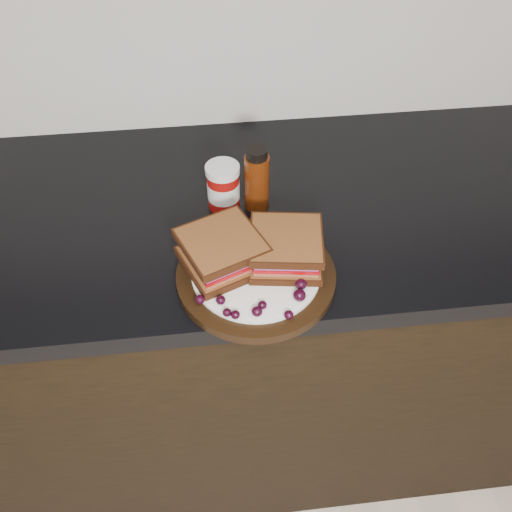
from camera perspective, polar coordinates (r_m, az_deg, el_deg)
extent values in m
cube|color=black|center=(1.51, -9.12, -9.24)|extent=(3.96, 0.58, 0.86)
cube|color=black|center=(1.17, -11.66, 3.37)|extent=(3.98, 0.60, 0.04)
cylinder|color=black|center=(1.00, 0.00, -2.01)|extent=(0.28, 0.28, 0.02)
ellipsoid|color=black|center=(0.94, -5.63, -4.34)|extent=(0.02, 0.02, 0.02)
ellipsoid|color=black|center=(0.94, -3.55, -4.43)|extent=(0.02, 0.02, 0.02)
ellipsoid|color=black|center=(0.92, -2.92, -5.66)|extent=(0.01, 0.01, 0.01)
ellipsoid|color=black|center=(0.92, -2.07, -5.88)|extent=(0.02, 0.02, 0.01)
ellipsoid|color=black|center=(0.92, 0.11, -5.57)|extent=(0.02, 0.02, 0.02)
ellipsoid|color=black|center=(0.93, 0.64, -4.93)|extent=(0.02, 0.02, 0.01)
ellipsoid|color=black|center=(0.92, 3.29, -5.89)|extent=(0.02, 0.02, 0.01)
ellipsoid|color=black|center=(0.94, 4.38, -3.94)|extent=(0.02, 0.02, 0.02)
ellipsoid|color=black|center=(0.96, 4.53, -2.83)|extent=(0.02, 0.02, 0.02)
ellipsoid|color=black|center=(0.97, 3.66, -1.94)|extent=(0.02, 0.02, 0.02)
ellipsoid|color=black|center=(1.00, 4.28, -0.38)|extent=(0.02, 0.02, 0.02)
ellipsoid|color=black|center=(1.00, 3.68, -0.50)|extent=(0.02, 0.02, 0.01)
ellipsoid|color=black|center=(1.02, 3.18, 0.79)|extent=(0.02, 0.02, 0.01)
ellipsoid|color=black|center=(1.02, -3.99, 0.85)|extent=(0.02, 0.02, 0.01)
ellipsoid|color=black|center=(1.00, -4.76, -0.32)|extent=(0.02, 0.02, 0.02)
ellipsoid|color=black|center=(0.99, -3.82, -1.10)|extent=(0.02, 0.02, 0.02)
ellipsoid|color=black|center=(0.97, -4.59, -2.11)|extent=(0.02, 0.02, 0.02)
ellipsoid|color=black|center=(1.01, -2.95, 0.43)|extent=(0.02, 0.02, 0.02)
ellipsoid|color=black|center=(1.00, -4.37, -0.33)|extent=(0.02, 0.02, 0.02)
ellipsoid|color=black|center=(0.99, -5.05, -0.82)|extent=(0.02, 0.02, 0.02)
cylinder|color=maroon|center=(1.12, -3.29, 6.93)|extent=(0.07, 0.07, 0.10)
cylinder|color=#471A07|center=(1.11, 0.07, 7.77)|extent=(0.06, 0.06, 0.14)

